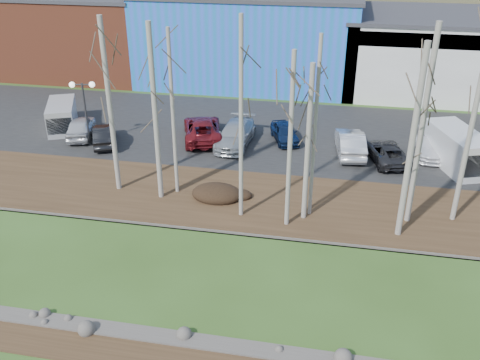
% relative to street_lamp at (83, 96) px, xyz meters
% --- Properties ---
extents(near_bank_rocks, '(80.00, 0.80, 0.50)m').
position_rel_street_lamp_xyz_m(near_bank_rocks, '(14.19, -17.14, -3.70)').
color(near_bank_rocks, '#47423D').
rests_on(near_bank_rocks, ground).
extents(river, '(80.00, 8.00, 0.90)m').
position_rel_street_lamp_xyz_m(river, '(14.19, -13.04, -3.70)').
color(river, black).
rests_on(river, ground).
extents(far_bank_rocks, '(80.00, 0.80, 0.46)m').
position_rel_street_lamp_xyz_m(far_bank_rocks, '(14.19, -8.94, -3.70)').
color(far_bank_rocks, '#47423D').
rests_on(far_bank_rocks, ground).
extents(far_bank, '(80.00, 7.00, 0.15)m').
position_rel_street_lamp_xyz_m(far_bank, '(14.19, -5.74, -3.62)').
color(far_bank, '#382616').
rests_on(far_bank, ground).
extents(parking_lot, '(80.00, 14.00, 0.14)m').
position_rel_street_lamp_xyz_m(parking_lot, '(14.19, 4.76, -3.63)').
color(parking_lot, black).
rests_on(parking_lot, ground).
extents(building_brick, '(16.32, 12.24, 7.80)m').
position_rel_street_lamp_xyz_m(building_brick, '(-9.81, 18.76, 0.21)').
color(building_brick, brown).
rests_on(building_brick, ground).
extents(building_blue, '(20.40, 12.24, 8.30)m').
position_rel_street_lamp_xyz_m(building_blue, '(8.19, 18.76, 0.46)').
color(building_blue, blue).
rests_on(building_blue, ground).
extents(building_white, '(18.36, 12.24, 6.80)m').
position_rel_street_lamp_xyz_m(building_white, '(26.19, 18.75, -0.28)').
color(building_white, beige).
rests_on(building_white, ground).
extents(dirt_mound, '(2.91, 2.05, 0.57)m').
position_rel_street_lamp_xyz_m(dirt_mound, '(10.57, -5.91, -3.26)').
color(dirt_mound, black).
rests_on(dirt_mound, far_bank).
extents(birch_0, '(0.28, 0.28, 9.98)m').
position_rel_street_lamp_xyz_m(birch_0, '(4.61, -5.89, 1.44)').
color(birch_0, '#A39E93').
rests_on(birch_0, far_bank).
extents(birch_1, '(0.21, 0.21, 9.46)m').
position_rel_street_lamp_xyz_m(birch_1, '(8.12, -5.59, 1.18)').
color(birch_1, '#A39E93').
rests_on(birch_1, far_bank).
extents(birch_2, '(0.28, 0.28, 9.87)m').
position_rel_street_lamp_xyz_m(birch_2, '(7.39, -6.40, 1.39)').
color(birch_2, '#A39E93').
rests_on(birch_2, far_bank).
extents(birch_3, '(0.22, 0.22, 10.57)m').
position_rel_street_lamp_xyz_m(birch_3, '(12.29, -7.53, 1.74)').
color(birch_3, '#A39E93').
rests_on(birch_3, far_bank).
extents(birch_4, '(0.26, 0.26, 8.38)m').
position_rel_street_lamp_xyz_m(birch_4, '(15.65, -7.18, 0.64)').
color(birch_4, '#A39E93').
rests_on(birch_4, far_bank).
extents(birch_5, '(0.20, 0.20, 9.66)m').
position_rel_street_lamp_xyz_m(birch_5, '(15.92, -6.70, 1.28)').
color(birch_5, '#A39E93').
rests_on(birch_5, far_bank).
extents(birch_6, '(0.23, 0.23, 9.16)m').
position_rel_street_lamp_xyz_m(birch_6, '(14.82, -8.01, 1.03)').
color(birch_6, '#A39E93').
rests_on(birch_6, far_bank).
extents(birch_7, '(0.30, 0.30, 9.76)m').
position_rel_street_lamp_xyz_m(birch_7, '(20.52, -7.91, 1.33)').
color(birch_7, '#A39E93').
rests_on(birch_7, far_bank).
extents(birch_8, '(0.29, 0.29, 10.34)m').
position_rel_street_lamp_xyz_m(birch_8, '(21.09, -6.42, 1.62)').
color(birch_8, '#A39E93').
rests_on(birch_8, far_bank).
extents(birch_9, '(0.26, 0.26, 11.84)m').
position_rel_street_lamp_xyz_m(birch_9, '(23.48, -5.83, 2.37)').
color(birch_9, '#A39E93').
rests_on(birch_9, far_bank).
extents(street_lamp, '(1.69, 0.69, 4.52)m').
position_rel_street_lamp_xyz_m(street_lamp, '(0.00, 0.00, 0.00)').
color(street_lamp, '#262628').
rests_on(street_lamp, parking_lot).
extents(car_0, '(2.96, 4.68, 1.48)m').
position_rel_street_lamp_xyz_m(car_0, '(-1.23, 1.28, -2.81)').
color(car_0, silver).
rests_on(car_0, parking_lot).
extents(car_1, '(2.91, 4.30, 1.34)m').
position_rel_street_lamp_xyz_m(car_1, '(1.03, 0.26, -2.89)').
color(car_1, black).
rests_on(car_1, parking_lot).
extents(car_2, '(4.09, 6.07, 1.55)m').
position_rel_street_lamp_xyz_m(car_2, '(7.58, 2.43, -2.78)').
color(car_2, maroon).
rests_on(car_2, parking_lot).
extents(car_3, '(2.37, 5.38, 1.54)m').
position_rel_street_lamp_xyz_m(car_3, '(10.09, 1.90, -2.79)').
color(car_3, '#A3A8AC').
rests_on(car_3, parking_lot).
extents(car_4, '(2.74, 4.06, 1.28)m').
position_rel_street_lamp_xyz_m(car_4, '(13.39, 3.26, -2.91)').
color(car_4, '#102144').
rests_on(car_4, parking_lot).
extents(car_5, '(2.24, 5.02, 1.60)m').
position_rel_street_lamp_xyz_m(car_5, '(17.97, 1.84, -2.76)').
color(car_5, silver).
rests_on(car_5, parking_lot).
extents(car_6, '(3.24, 4.96, 1.27)m').
position_rel_street_lamp_xyz_m(car_6, '(20.34, 1.08, -2.92)').
color(car_6, '#2B2A2D').
rests_on(car_6, parking_lot).
extents(car_7, '(2.06, 4.56, 1.30)m').
position_rel_street_lamp_xyz_m(car_7, '(23.25, 2.73, -2.91)').
color(car_7, white).
rests_on(car_7, parking_lot).
extents(car_8, '(2.06, 4.56, 1.30)m').
position_rel_street_lamp_xyz_m(car_8, '(25.29, 2.73, -2.91)').
color(car_8, white).
rests_on(car_8, parking_lot).
extents(van_white, '(3.87, 5.76, 2.33)m').
position_rel_street_lamp_xyz_m(van_white, '(24.70, 1.06, -2.39)').
color(van_white, white).
rests_on(van_white, parking_lot).
extents(van_grey, '(3.50, 4.85, 1.96)m').
position_rel_street_lamp_xyz_m(van_grey, '(-3.26, 2.37, -2.58)').
color(van_grey, '#BABDC0').
rests_on(van_grey, parking_lot).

